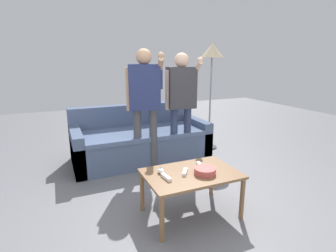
# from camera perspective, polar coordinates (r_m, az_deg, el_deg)

# --- Properties ---
(ground_plane) EXTENTS (12.00, 12.00, 0.00)m
(ground_plane) POSITION_cam_1_polar(r_m,az_deg,el_deg) (2.93, -0.23, -16.20)
(ground_plane) COLOR slate
(couch) EXTENTS (1.99, 0.92, 0.79)m
(couch) POSITION_cam_1_polar(r_m,az_deg,el_deg) (4.05, -6.10, -3.15)
(couch) COLOR #475675
(couch) RESTS_ON ground
(coffee_table) EXTENTS (0.89, 0.59, 0.44)m
(coffee_table) POSITION_cam_1_polar(r_m,az_deg,el_deg) (2.57, 5.02, -11.17)
(coffee_table) COLOR brown
(coffee_table) RESTS_ON ground
(snack_bowl) EXTENTS (0.20, 0.20, 0.06)m
(snack_bowl) POSITION_cam_1_polar(r_m,az_deg,el_deg) (2.52, 8.02, -9.62)
(snack_bowl) COLOR #B24C47
(snack_bowl) RESTS_ON coffee_table
(game_remote_nunchuk) EXTENTS (0.06, 0.09, 0.05)m
(game_remote_nunchuk) POSITION_cam_1_polar(r_m,az_deg,el_deg) (2.51, -1.53, -9.71)
(game_remote_nunchuk) COLOR white
(game_remote_nunchuk) RESTS_ON coffee_table
(floor_lamp) EXTENTS (0.36, 0.36, 1.73)m
(floor_lamp) POSITION_cam_1_polar(r_m,az_deg,el_deg) (4.39, 9.52, 14.41)
(floor_lamp) COLOR #2D2D33
(floor_lamp) RESTS_ON ground
(player_center) EXTENTS (0.47, 0.42, 1.62)m
(player_center) POSITION_cam_1_polar(r_m,az_deg,el_deg) (3.44, -5.08, 6.42)
(player_center) COLOR #47474C
(player_center) RESTS_ON ground
(player_right) EXTENTS (0.46, 0.35, 1.57)m
(player_right) POSITION_cam_1_polar(r_m,az_deg,el_deg) (3.67, 2.90, 6.49)
(player_right) COLOR #2D3856
(player_right) RESTS_ON ground
(game_remote_wand_near) EXTENTS (0.05, 0.15, 0.03)m
(game_remote_wand_near) POSITION_cam_1_polar(r_m,az_deg,el_deg) (2.41, -0.39, -11.06)
(game_remote_wand_near) COLOR white
(game_remote_wand_near) RESTS_ON coffee_table
(game_remote_wand_far) EXTENTS (0.12, 0.14, 0.03)m
(game_remote_wand_far) POSITION_cam_1_polar(r_m,az_deg,el_deg) (2.52, 3.69, -9.87)
(game_remote_wand_far) COLOR white
(game_remote_wand_far) RESTS_ON coffee_table
(game_remote_wand_spare) EXTENTS (0.08, 0.15, 0.03)m
(game_remote_wand_spare) POSITION_cam_1_polar(r_m,az_deg,el_deg) (2.68, 6.89, -8.48)
(game_remote_wand_spare) COLOR white
(game_remote_wand_spare) RESTS_ON coffee_table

